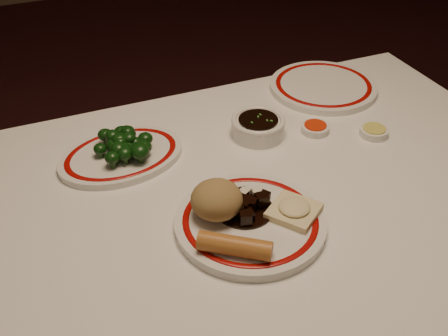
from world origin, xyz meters
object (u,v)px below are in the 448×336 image
at_px(stirfry_heap, 245,205).
at_px(soy_bowl, 258,127).
at_px(main_plate, 250,222).
at_px(broccoli_pile, 124,143).
at_px(dining_table, 271,230).
at_px(rice_mound, 217,200).
at_px(spring_roll, 235,246).
at_px(fried_wonton, 294,210).
at_px(broccoli_plate, 121,156).

bearing_deg(stirfry_heap, soy_bowl, 59.41).
distance_m(main_plate, broccoli_pile, 0.33).
distance_m(dining_table, rice_mound, 0.20).
bearing_deg(spring_roll, main_plate, -5.79).
xyz_separation_m(dining_table, stirfry_heap, (-0.08, -0.04, 0.12)).
bearing_deg(main_plate, fried_wonton, -12.88).
relative_size(broccoli_pile, soy_bowl, 1.09).
bearing_deg(spring_roll, broccoli_plate, 51.47).
relative_size(main_plate, broccoli_pile, 2.48).
distance_m(main_plate, rice_mound, 0.07).
distance_m(main_plate, soy_bowl, 0.31).
height_order(rice_mound, broccoli_plate, rice_mound).
bearing_deg(spring_roll, dining_table, -10.30).
xyz_separation_m(rice_mound, spring_roll, (-0.01, -0.10, -0.02)).
xyz_separation_m(spring_roll, broccoli_plate, (-0.10, 0.36, -0.03)).
bearing_deg(rice_mound, broccoli_plate, 112.71).
bearing_deg(broccoli_pile, dining_table, -44.87).
height_order(spring_roll, broccoli_plate, spring_roll).
distance_m(broccoli_plate, broccoli_pile, 0.03).
distance_m(spring_roll, stirfry_heap, 0.11).
relative_size(stirfry_heap, soy_bowl, 0.93).
xyz_separation_m(dining_table, soy_bowl, (0.07, 0.20, 0.11)).
relative_size(dining_table, spring_roll, 9.73).
height_order(fried_wonton, soy_bowl, same).
height_order(main_plate, spring_roll, spring_roll).
bearing_deg(main_plate, rice_mound, 144.34).
relative_size(spring_roll, broccoli_plate, 0.42).
distance_m(rice_mound, spring_roll, 0.10).
height_order(dining_table, spring_roll, spring_roll).
bearing_deg(broccoli_plate, broccoli_pile, -14.45).
distance_m(dining_table, broccoli_pile, 0.35).
xyz_separation_m(rice_mound, stirfry_heap, (0.05, -0.01, -0.02)).
relative_size(broccoli_plate, broccoli_pile, 2.30).
bearing_deg(main_plate, broccoli_pile, 116.99).
relative_size(dining_table, stirfry_heap, 10.99).
bearing_deg(broccoli_plate, fried_wonton, -52.97).
distance_m(spring_roll, broccoli_plate, 0.38).
distance_m(dining_table, main_plate, 0.15).
distance_m(broccoli_plate, soy_bowl, 0.31).
bearing_deg(spring_roll, fried_wonton, -34.12).
bearing_deg(fried_wonton, rice_mound, 157.23).
bearing_deg(broccoli_pile, soy_bowl, -4.86).
relative_size(main_plate, spring_roll, 2.56).
distance_m(stirfry_heap, broccoli_plate, 0.31).
bearing_deg(rice_mound, broccoli_pile, 111.12).
relative_size(spring_roll, stirfry_heap, 1.13).
bearing_deg(stirfry_heap, broccoli_pile, 119.63).
relative_size(main_plate, stirfry_heap, 2.89).
distance_m(broccoli_pile, soy_bowl, 0.30).
bearing_deg(broccoli_pile, broccoli_plate, 165.55).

